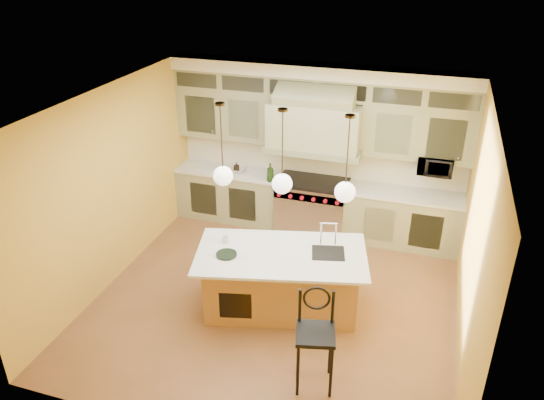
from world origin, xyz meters
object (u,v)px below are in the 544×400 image
(counter_stool, at_px, (316,334))
(microwave, at_px, (435,165))
(range, at_px, (312,205))
(kitchen_island, at_px, (282,279))

(counter_stool, bearing_deg, microwave, 60.18)
(range, xyz_separation_m, counter_stool, (0.89, -3.51, 0.23))
(counter_stool, relative_size, microwave, 2.30)
(range, height_order, kitchen_island, kitchen_island)
(kitchen_island, xyz_separation_m, microwave, (1.82, 2.39, 0.98))
(kitchen_island, distance_m, counter_stool, 1.47)
(kitchen_island, height_order, microwave, microwave)
(kitchen_island, xyz_separation_m, counter_stool, (0.77, -1.23, 0.24))
(kitchen_island, relative_size, counter_stool, 2.00)
(range, bearing_deg, microwave, 3.12)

